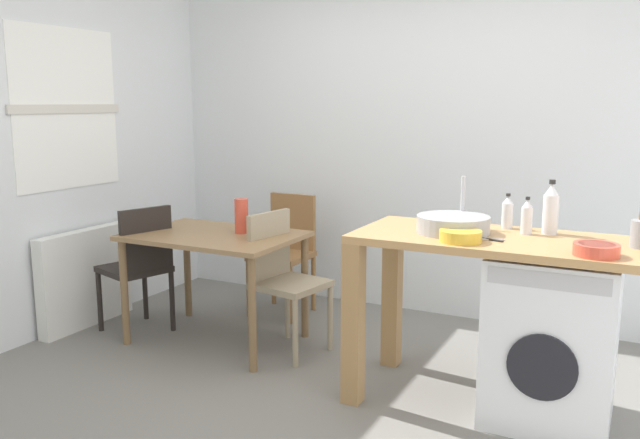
{
  "coord_description": "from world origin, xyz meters",
  "views": [
    {
      "loc": [
        1.53,
        -2.98,
        1.6
      ],
      "look_at": [
        -0.21,
        0.45,
        0.9
      ],
      "focal_mm": 36.58,
      "sensor_mm": 36.0,
      "label": 1
    }
  ],
  "objects_px": {
    "chair_person_seat": "(139,263)",
    "vase": "(241,216)",
    "dining_table": "(215,248)",
    "bottle_tall_green": "(507,213)",
    "bottle_squat_brown": "(527,217)",
    "bottle_clear_small": "(551,210)",
    "washing_machine": "(552,338)",
    "colander": "(596,249)",
    "mixing_bowl": "(460,235)",
    "chair_opposite": "(282,274)",
    "chair_spare_by_wall": "(286,247)"
  },
  "relations": [
    {
      "from": "colander",
      "to": "bottle_clear_small",
      "type": "bearing_deg",
      "value": 121.4
    },
    {
      "from": "bottle_clear_small",
      "to": "colander",
      "type": "bearing_deg",
      "value": -58.6
    },
    {
      "from": "chair_spare_by_wall",
      "to": "bottle_squat_brown",
      "type": "distance_m",
      "value": 2.1
    },
    {
      "from": "washing_machine",
      "to": "chair_person_seat",
      "type": "bearing_deg",
      "value": 179.6
    },
    {
      "from": "chair_opposite",
      "to": "dining_table",
      "type": "bearing_deg",
      "value": -72.51
    },
    {
      "from": "vase",
      "to": "dining_table",
      "type": "bearing_deg",
      "value": -146.31
    },
    {
      "from": "washing_machine",
      "to": "chair_spare_by_wall",
      "type": "bearing_deg",
      "value": 156.04
    },
    {
      "from": "mixing_bowl",
      "to": "vase",
      "type": "height_order",
      "value": "mixing_bowl"
    },
    {
      "from": "colander",
      "to": "bottle_squat_brown",
      "type": "bearing_deg",
      "value": 135.49
    },
    {
      "from": "chair_spare_by_wall",
      "to": "washing_machine",
      "type": "relative_size",
      "value": 1.05
    },
    {
      "from": "chair_person_seat",
      "to": "bottle_tall_green",
      "type": "relative_size",
      "value": 4.71
    },
    {
      "from": "chair_person_seat",
      "to": "chair_spare_by_wall",
      "type": "relative_size",
      "value": 1.0
    },
    {
      "from": "dining_table",
      "to": "washing_machine",
      "type": "bearing_deg",
      "value": -3.74
    },
    {
      "from": "bottle_tall_green",
      "to": "vase",
      "type": "xyz_separation_m",
      "value": [
        -1.71,
        -0.02,
        -0.15
      ]
    },
    {
      "from": "dining_table",
      "to": "vase",
      "type": "distance_m",
      "value": 0.28
    },
    {
      "from": "chair_person_seat",
      "to": "mixing_bowl",
      "type": "xyz_separation_m",
      "value": [
        2.28,
        -0.22,
        0.44
      ]
    },
    {
      "from": "bottle_tall_green",
      "to": "bottle_clear_small",
      "type": "height_order",
      "value": "bottle_clear_small"
    },
    {
      "from": "bottle_squat_brown",
      "to": "washing_machine",
      "type": "bearing_deg",
      "value": -38.45
    },
    {
      "from": "bottle_squat_brown",
      "to": "bottle_clear_small",
      "type": "relative_size",
      "value": 0.69
    },
    {
      "from": "chair_person_seat",
      "to": "mixing_bowl",
      "type": "relative_size",
      "value": 4.34
    },
    {
      "from": "washing_machine",
      "to": "colander",
      "type": "distance_m",
      "value": 0.59
    },
    {
      "from": "chair_opposite",
      "to": "bottle_clear_small",
      "type": "xyz_separation_m",
      "value": [
        1.62,
        -0.0,
        0.54
      ]
    },
    {
      "from": "washing_machine",
      "to": "bottle_squat_brown",
      "type": "bearing_deg",
      "value": 141.55
    },
    {
      "from": "bottle_tall_green",
      "to": "dining_table",
      "type": "bearing_deg",
      "value": -176.44
    },
    {
      "from": "chair_person_seat",
      "to": "washing_machine",
      "type": "relative_size",
      "value": 1.05
    },
    {
      "from": "chair_opposite",
      "to": "mixing_bowl",
      "type": "xyz_separation_m",
      "value": [
        1.25,
        -0.4,
        0.44
      ]
    },
    {
      "from": "chair_opposite",
      "to": "washing_machine",
      "type": "height_order",
      "value": "chair_opposite"
    },
    {
      "from": "dining_table",
      "to": "chair_person_seat",
      "type": "relative_size",
      "value": 1.22
    },
    {
      "from": "bottle_clear_small",
      "to": "chair_opposite",
      "type": "bearing_deg",
      "value": 179.92
    },
    {
      "from": "bottle_clear_small",
      "to": "colander",
      "type": "distance_m",
      "value": 0.5
    },
    {
      "from": "washing_machine",
      "to": "colander",
      "type": "height_order",
      "value": "colander"
    },
    {
      "from": "dining_table",
      "to": "chair_spare_by_wall",
      "type": "bearing_deg",
      "value": 82.59
    },
    {
      "from": "chair_person_seat",
      "to": "chair_opposite",
      "type": "bearing_deg",
      "value": -62.29
    },
    {
      "from": "chair_opposite",
      "to": "vase",
      "type": "height_order",
      "value": "vase"
    },
    {
      "from": "mixing_bowl",
      "to": "chair_spare_by_wall",
      "type": "bearing_deg",
      "value": 145.64
    },
    {
      "from": "bottle_squat_brown",
      "to": "bottle_tall_green",
      "type": "bearing_deg",
      "value": 135.9
    },
    {
      "from": "chair_opposite",
      "to": "colander",
      "type": "height_order",
      "value": "colander"
    },
    {
      "from": "chair_opposite",
      "to": "bottle_squat_brown",
      "type": "xyz_separation_m",
      "value": [
        1.51,
        -0.06,
        0.5
      ]
    },
    {
      "from": "chair_person_seat",
      "to": "vase",
      "type": "xyz_separation_m",
      "value": [
        0.7,
        0.22,
        0.35
      ]
    },
    {
      "from": "washing_machine",
      "to": "vase",
      "type": "relative_size",
      "value": 3.75
    },
    {
      "from": "chair_spare_by_wall",
      "to": "washing_machine",
      "type": "distance_m",
      "value": 2.26
    },
    {
      "from": "dining_table",
      "to": "mixing_bowl",
      "type": "distance_m",
      "value": 1.79
    },
    {
      "from": "bottle_clear_small",
      "to": "mixing_bowl",
      "type": "xyz_separation_m",
      "value": [
        -0.36,
        -0.4,
        -0.1
      ]
    },
    {
      "from": "chair_spare_by_wall",
      "to": "bottle_tall_green",
      "type": "height_order",
      "value": "bottle_tall_green"
    },
    {
      "from": "bottle_tall_green",
      "to": "colander",
      "type": "height_order",
      "value": "bottle_tall_green"
    },
    {
      "from": "mixing_bowl",
      "to": "vase",
      "type": "relative_size",
      "value": 0.9
    },
    {
      "from": "washing_machine",
      "to": "colander",
      "type": "xyz_separation_m",
      "value": [
        0.19,
        -0.22,
        0.52
      ]
    },
    {
      "from": "bottle_squat_brown",
      "to": "mixing_bowl",
      "type": "distance_m",
      "value": 0.43
    },
    {
      "from": "mixing_bowl",
      "to": "washing_machine",
      "type": "bearing_deg",
      "value": 24.62
    },
    {
      "from": "dining_table",
      "to": "vase",
      "type": "relative_size",
      "value": 4.8
    }
  ]
}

